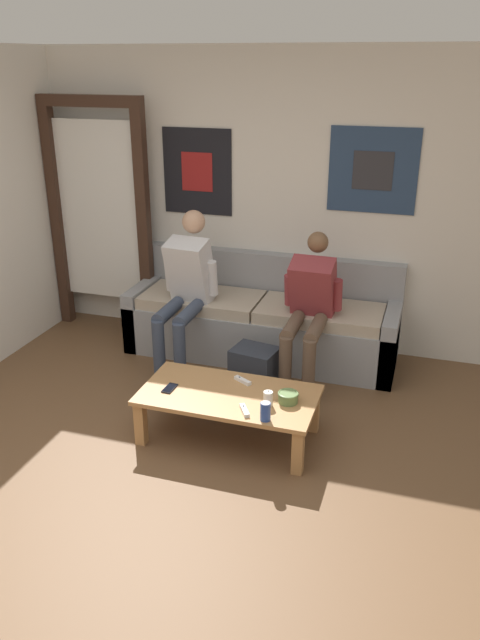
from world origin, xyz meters
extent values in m
plane|color=brown|center=(0.00, 0.00, 0.00)|extent=(18.00, 18.00, 0.00)
cube|color=silver|center=(0.00, 2.62, 1.27)|extent=(10.00, 0.05, 2.55)
cube|color=black|center=(-0.49, 2.58, 1.51)|extent=(0.64, 0.01, 0.75)
cube|color=maroon|center=(-0.49, 2.58, 1.51)|extent=(0.29, 0.01, 0.34)
cube|color=navy|center=(1.03, 2.58, 1.60)|extent=(0.72, 0.01, 0.68)
cube|color=#2D2D33|center=(1.03, 2.58, 1.60)|extent=(0.32, 0.01, 0.31)
cube|color=#382319|center=(-1.85, 2.39, 1.02)|extent=(0.10, 0.10, 2.05)
cube|color=#382319|center=(-0.95, 2.39, 1.02)|extent=(0.10, 0.10, 2.05)
cube|color=#382319|center=(-1.40, 2.39, 2.10)|extent=(1.00, 0.10, 0.10)
cube|color=silver|center=(-1.40, 2.41, 1.13)|extent=(0.82, 0.02, 1.64)
cube|color=gray|center=(0.21, 2.53, 0.42)|extent=(2.34, 0.13, 0.84)
cube|color=gray|center=(0.21, 2.16, 0.21)|extent=(2.34, 0.59, 0.43)
cube|color=gray|center=(-0.90, 2.16, 0.27)|extent=(0.12, 0.59, 0.55)
cube|color=gray|center=(1.32, 2.16, 0.27)|extent=(0.12, 0.59, 0.55)
cube|color=#B2A38E|center=(-0.32, 2.16, 0.48)|extent=(1.03, 0.55, 0.10)
cube|color=#B2A38E|center=(0.73, 2.16, 0.48)|extent=(1.03, 0.55, 0.10)
cube|color=#B27F4C|center=(0.36, 0.89, 0.33)|extent=(1.20, 0.62, 0.03)
cube|color=#B27F4C|center=(-0.19, 1.15, 0.16)|extent=(0.07, 0.07, 0.32)
cube|color=#B27F4C|center=(0.90, 1.15, 0.16)|extent=(0.07, 0.07, 0.32)
cube|color=#B27F4C|center=(-0.19, 0.64, 0.16)|extent=(0.07, 0.07, 0.32)
cube|color=#B27F4C|center=(0.90, 0.64, 0.16)|extent=(0.07, 0.07, 0.32)
cylinder|color=#384256|center=(-0.44, 1.72, 0.53)|extent=(0.11, 0.42, 0.11)
cylinder|color=#384256|center=(-0.44, 1.50, 0.28)|extent=(0.10, 0.10, 0.50)
cube|color=#232328|center=(-0.44, 1.43, 0.03)|extent=(0.11, 0.25, 0.05)
cylinder|color=#384256|center=(-0.26, 1.72, 0.53)|extent=(0.11, 0.42, 0.11)
cylinder|color=#384256|center=(-0.26, 1.50, 0.28)|extent=(0.10, 0.10, 0.50)
cube|color=#232328|center=(-0.26, 1.43, 0.03)|extent=(0.11, 0.25, 0.05)
cube|color=silver|center=(-0.35, 2.00, 0.79)|extent=(0.37, 0.38, 0.59)
sphere|color=tan|center=(-0.35, 2.11, 1.19)|extent=(0.19, 0.19, 0.19)
cylinder|color=silver|center=(-0.54, 2.01, 0.75)|extent=(0.08, 0.12, 0.31)
cylinder|color=silver|center=(-0.16, 2.01, 0.75)|extent=(0.08, 0.12, 0.31)
cylinder|color=brown|center=(0.60, 1.72, 0.53)|extent=(0.11, 0.42, 0.11)
cylinder|color=brown|center=(0.60, 1.50, 0.28)|extent=(0.10, 0.10, 0.50)
cube|color=#232328|center=(0.60, 1.43, 0.03)|extent=(0.11, 0.25, 0.05)
cylinder|color=brown|center=(0.78, 1.72, 0.53)|extent=(0.11, 0.42, 0.11)
cylinder|color=brown|center=(0.78, 1.50, 0.28)|extent=(0.10, 0.10, 0.50)
cube|color=#232328|center=(0.78, 1.43, 0.03)|extent=(0.11, 0.25, 0.05)
cube|color=maroon|center=(0.69, 2.01, 0.75)|extent=(0.35, 0.37, 0.52)
sphere|color=brown|center=(0.69, 2.12, 1.10)|extent=(0.17, 0.17, 0.17)
cylinder|color=maroon|center=(0.50, 2.02, 0.71)|extent=(0.08, 0.12, 0.27)
cylinder|color=maroon|center=(0.89, 2.02, 0.71)|extent=(0.08, 0.12, 0.27)
cube|color=#282D38|center=(0.35, 1.54, 0.19)|extent=(0.38, 0.32, 0.38)
cube|color=#282D38|center=(0.33, 1.42, 0.11)|extent=(0.25, 0.13, 0.17)
cylinder|color=#607F47|center=(0.77, 0.90, 0.38)|extent=(0.13, 0.13, 0.07)
torus|color=#607F47|center=(0.77, 0.90, 0.41)|extent=(0.14, 0.14, 0.02)
cylinder|color=silver|center=(0.65, 0.82, 0.40)|extent=(0.06, 0.06, 0.10)
cylinder|color=black|center=(0.65, 0.82, 0.45)|extent=(0.00, 0.00, 0.01)
cylinder|color=#28479E|center=(0.68, 0.64, 0.41)|extent=(0.07, 0.07, 0.12)
cylinder|color=silver|center=(0.68, 0.64, 0.47)|extent=(0.06, 0.06, 0.00)
cube|color=white|center=(0.40, 1.07, 0.36)|extent=(0.14, 0.10, 0.02)
cylinder|color=#333842|center=(0.37, 1.09, 0.37)|extent=(0.01, 0.01, 0.00)
cube|color=white|center=(0.53, 0.69, 0.36)|extent=(0.10, 0.14, 0.02)
cylinder|color=#333842|center=(0.52, 0.72, 0.37)|extent=(0.01, 0.01, 0.00)
cube|color=black|center=(-0.05, 0.83, 0.35)|extent=(0.07, 0.14, 0.01)
cube|color=black|center=(-0.05, 0.83, 0.36)|extent=(0.06, 0.13, 0.00)
camera|label=1|loc=(1.55, -2.61, 2.45)|focal=35.00mm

